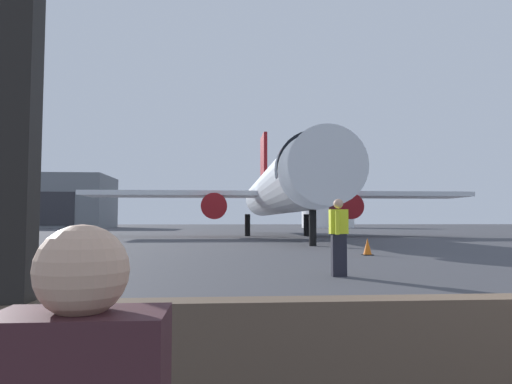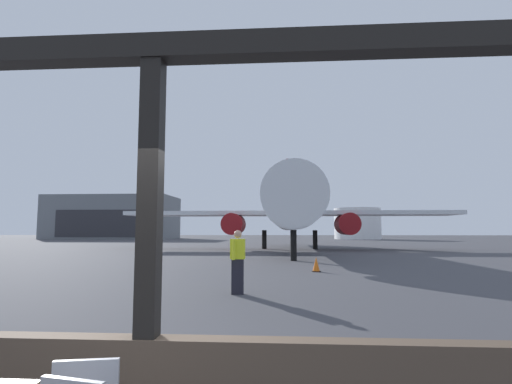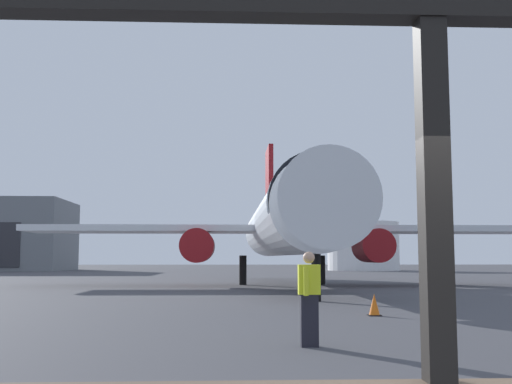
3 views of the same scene
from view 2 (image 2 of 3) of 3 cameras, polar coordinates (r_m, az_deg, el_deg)
The scene contains 7 objects.
ground_plane at distance 43.74m, azimuth 2.31°, elevation -7.85°, with size 220.00×220.00×0.00m, color #424247.
window_frame at distance 3.93m, azimuth -15.27°, elevation -12.55°, with size 7.97×0.24×3.64m.
airplane at distance 35.60m, azimuth 4.88°, elevation -2.57°, with size 30.03×32.30×10.44m.
ground_crew_worker at distance 11.03m, azimuth -2.66°, elevation -9.87°, with size 0.40×0.54×1.74m.
traffic_cone at distance 17.20m, azimuth 8.66°, elevation -10.32°, with size 0.36×0.36×0.61m.
distant_hangar at distance 90.59m, azimuth -19.82°, elevation -3.49°, with size 25.72×13.46×9.04m.
fuel_storage_tank at distance 83.01m, azimuth 14.39°, elevation -4.45°, with size 9.28×9.28×6.25m, color white.
Camera 2 is at (1.27, -3.69, 1.73)m, focal length 27.77 mm.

